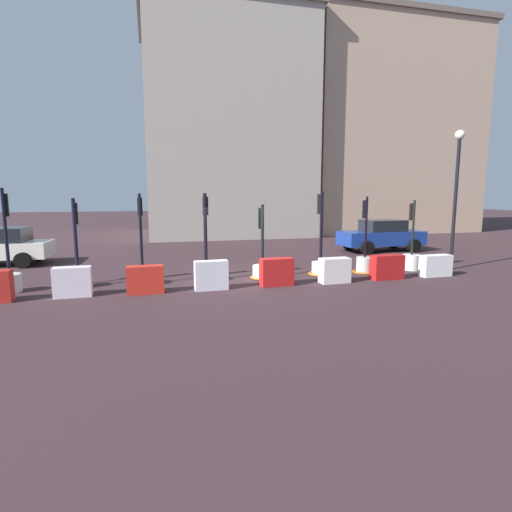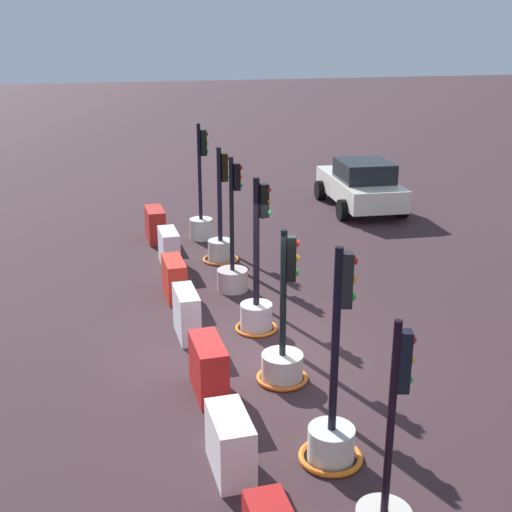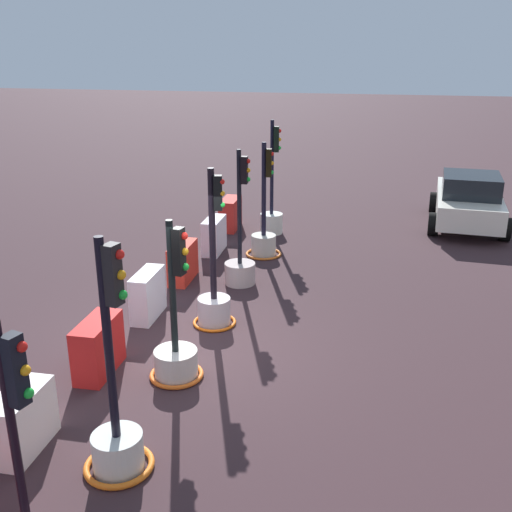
% 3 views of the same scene
% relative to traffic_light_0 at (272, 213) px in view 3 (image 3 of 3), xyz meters
% --- Properties ---
extents(ground_plane, '(120.00, 120.00, 0.00)m').
position_rel_traffic_light_0_xyz_m(ground_plane, '(7.02, -0.10, -0.59)').
color(ground_plane, '#362428').
extents(traffic_light_0, '(0.62, 0.62, 3.13)m').
position_rel_traffic_light_0_xyz_m(traffic_light_0, '(0.00, 0.00, 0.00)').
color(traffic_light_0, silver).
rests_on(traffic_light_0, ground_plane).
extents(traffic_light_1, '(0.90, 0.90, 2.82)m').
position_rel_traffic_light_0_xyz_m(traffic_light_1, '(1.88, 0.18, -0.11)').
color(traffic_light_1, beige).
rests_on(traffic_light_1, ground_plane).
extents(traffic_light_2, '(0.68, 0.68, 2.97)m').
position_rel_traffic_light_0_xyz_m(traffic_light_2, '(3.86, 0.08, -0.09)').
color(traffic_light_2, '#BAA8A6').
rests_on(traffic_light_2, ground_plane).
extents(traffic_light_3, '(0.82, 0.82, 2.98)m').
position_rel_traffic_light_0_xyz_m(traffic_light_3, '(5.96, 0.12, -0.05)').
color(traffic_light_3, silver).
rests_on(traffic_light_3, ground_plane).
extents(traffic_light_4, '(0.86, 0.86, 2.59)m').
position_rel_traffic_light_0_xyz_m(traffic_light_4, '(7.94, 0.09, -0.16)').
color(traffic_light_4, beige).
rests_on(traffic_light_4, ground_plane).
extents(traffic_light_5, '(0.88, 0.88, 3.03)m').
position_rel_traffic_light_0_xyz_m(traffic_light_5, '(10.17, 0.15, -0.07)').
color(traffic_light_5, silver).
rests_on(traffic_light_5, ground_plane).
extents(construction_barrier_0, '(1.09, 0.48, 0.89)m').
position_rel_traffic_light_0_xyz_m(construction_barrier_0, '(-0.13, -1.24, -0.15)').
color(construction_barrier_0, '#B1201B').
rests_on(construction_barrier_0, ground_plane).
extents(construction_barrier_1, '(1.05, 0.44, 0.88)m').
position_rel_traffic_light_0_xyz_m(construction_barrier_1, '(1.93, -1.10, -0.16)').
color(construction_barrier_1, silver).
rests_on(construction_barrier_1, ground_plane).
extents(construction_barrier_2, '(1.09, 0.44, 0.84)m').
position_rel_traffic_light_0_xyz_m(construction_barrier_2, '(3.96, -1.21, -0.17)').
color(construction_barrier_2, red).
rests_on(construction_barrier_2, ground_plane).
extents(construction_barrier_3, '(1.04, 0.41, 0.91)m').
position_rel_traffic_light_0_xyz_m(construction_barrier_3, '(5.94, -1.22, -0.14)').
color(construction_barrier_3, silver).
rests_on(construction_barrier_3, ground_plane).
extents(construction_barrier_4, '(1.08, 0.48, 0.90)m').
position_rel_traffic_light_0_xyz_m(construction_barrier_4, '(8.08, -1.17, -0.15)').
color(construction_barrier_4, red).
rests_on(construction_barrier_4, ground_plane).
extents(construction_barrier_5, '(1.01, 0.51, 0.84)m').
position_rel_traffic_light_0_xyz_m(construction_barrier_5, '(10.09, -1.22, -0.18)').
color(construction_barrier_5, white).
rests_on(construction_barrier_5, ground_plane).
extents(car_white_van, '(4.21, 2.31, 1.57)m').
position_rel_traffic_light_0_xyz_m(car_white_van, '(-1.97, 5.40, 0.18)').
color(car_white_van, silver).
rests_on(car_white_van, ground_plane).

